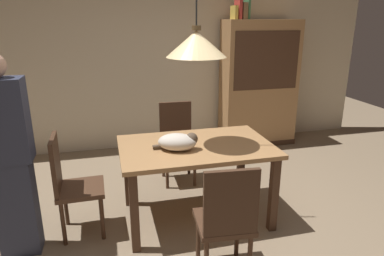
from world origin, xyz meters
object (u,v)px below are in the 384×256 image
(book_brown_thick, at_px, (243,11))
(book_green_slim, at_px, (247,9))
(chair_left_side, at_px, (71,182))
(cat_sleeping, at_px, (178,142))
(hutch_bookcase, at_px, (258,86))
(book_red_tall, at_px, (238,9))
(dining_table, at_px, (196,155))
(chair_far_back, at_px, (177,138))
(book_yellow_short, at_px, (234,12))
(pendant_lamp, at_px, (196,43))
(person_standing, at_px, (9,160))
(chair_near_front, at_px, (227,218))

(book_brown_thick, bearing_deg, book_green_slim, 0.00)
(book_brown_thick, bearing_deg, chair_left_side, -141.23)
(cat_sleeping, height_order, hutch_bookcase, hutch_bookcase)
(chair_left_side, height_order, book_red_tall, book_red_tall)
(dining_table, xyz_separation_m, chair_far_back, (0.00, 0.88, -0.14))
(book_yellow_short, bearing_deg, pendant_lamp, -119.29)
(dining_table, relative_size, book_red_tall, 5.00)
(chair_far_back, bearing_deg, person_standing, -146.02)
(chair_far_back, xyz_separation_m, book_red_tall, (1.08, 0.95, 1.48))
(pendant_lamp, xyz_separation_m, person_standing, (-1.54, -0.16, -0.84))
(cat_sleeping, relative_size, hutch_bookcase, 0.22)
(book_brown_thick, bearing_deg, dining_table, -122.16)
(person_standing, bearing_deg, book_green_slim, 35.87)
(hutch_bookcase, relative_size, book_yellow_short, 9.25)
(chair_near_front, bearing_deg, person_standing, 154.88)
(book_brown_thick, bearing_deg, hutch_bookcase, -0.28)
(cat_sleeping, bearing_deg, book_yellow_short, 57.72)
(chair_far_back, bearing_deg, book_red_tall, 41.32)
(chair_far_back, height_order, hutch_bookcase, hutch_bookcase)
(chair_near_front, height_order, book_green_slim, book_green_slim)
(chair_near_front, distance_m, chair_left_side, 1.42)
(cat_sleeping, bearing_deg, chair_far_back, 79.07)
(dining_table, bearing_deg, hutch_bookcase, 51.49)
(chair_left_side, relative_size, pendant_lamp, 0.72)
(chair_far_back, bearing_deg, book_yellow_short, 42.86)
(chair_left_side, relative_size, cat_sleeping, 2.29)
(chair_near_front, xyz_separation_m, hutch_bookcase, (1.46, 2.70, 0.38))
(dining_table, xyz_separation_m, chair_left_side, (-1.13, -0.00, -0.14))
(chair_near_front, xyz_separation_m, chair_left_side, (-1.12, 0.88, 0.00))
(chair_far_back, bearing_deg, book_brown_thick, 39.61)
(person_standing, bearing_deg, book_yellow_short, 37.79)
(dining_table, distance_m, book_green_slim, 2.56)
(person_standing, bearing_deg, chair_near_front, -25.12)
(hutch_bookcase, bearing_deg, book_brown_thick, 179.72)
(cat_sleeping, bearing_deg, book_brown_thick, 55.15)
(cat_sleeping, relative_size, book_green_slim, 1.56)
(book_yellow_short, xyz_separation_m, person_standing, (-2.56, -1.99, -1.11))
(cat_sleeping, bearing_deg, dining_table, 25.29)
(pendant_lamp, bearing_deg, chair_left_side, -179.90)
(chair_far_back, relative_size, book_red_tall, 3.32)
(chair_near_front, relative_size, book_yellow_short, 4.65)
(chair_left_side, relative_size, book_brown_thick, 3.88)
(book_red_tall, distance_m, book_brown_thick, 0.07)
(cat_sleeping, height_order, person_standing, person_standing)
(book_yellow_short, bearing_deg, cat_sleeping, -122.28)
(book_green_slim, bearing_deg, cat_sleeping, -126.06)
(book_green_slim, height_order, person_standing, book_green_slim)
(chair_left_side, relative_size, book_red_tall, 3.32)
(cat_sleeping, bearing_deg, chair_left_side, 174.85)
(chair_left_side, height_order, hutch_bookcase, hutch_bookcase)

